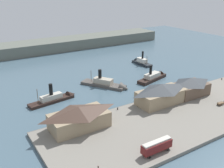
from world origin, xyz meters
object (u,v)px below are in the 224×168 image
at_px(ferry_shed_east_terminal, 190,86).
at_px(ferry_approaching_west, 57,98).
at_px(mooring_post_center_west, 118,109).
at_px(horse_cart, 222,102).
at_px(ferry_approaching_east, 109,84).
at_px(ferry_shed_west_terminal, 79,117).
at_px(ferry_shed_central_terminal, 161,93).
at_px(pedestrian_near_cart, 98,168).
at_px(ferry_near_quay, 140,62).
at_px(mooring_post_east, 222,79).
at_px(street_tram, 157,146).
at_px(ferry_mid_harbor, 154,77).

bearing_deg(ferry_shed_east_terminal, ferry_approaching_west, 151.43).
bearing_deg(mooring_post_center_west, horse_cart, -25.72).
height_order(ferry_shed_east_terminal, ferry_approaching_east, ferry_shed_east_terminal).
bearing_deg(ferry_shed_east_terminal, ferry_shed_west_terminal, 179.63).
distance_m(ferry_shed_central_terminal, mooring_post_center_west, 20.08).
relative_size(ferry_shed_central_terminal, ferry_approaching_west, 0.95).
height_order(pedestrian_near_cart, mooring_post_center_west, pedestrian_near_cart).
distance_m(ferry_shed_central_terminal, pedestrian_near_cart, 49.77).
bearing_deg(ferry_shed_central_terminal, ferry_approaching_west, 141.64).
height_order(ferry_approaching_west, ferry_near_quay, ferry_near_quay).
bearing_deg(mooring_post_east, ferry_shed_east_terminal, -170.86).
bearing_deg(mooring_post_center_west, ferry_shed_central_terminal, -12.98).
distance_m(ferry_shed_west_terminal, horse_cart, 61.25).
xyz_separation_m(street_tram, mooring_post_east, (72.07, 30.20, -1.93)).
distance_m(street_tram, pedestrian_near_cart, 19.00).
relative_size(ferry_shed_central_terminal, street_tram, 2.10).
distance_m(ferry_shed_east_terminal, horse_cart, 15.41).
xyz_separation_m(mooring_post_center_west, ferry_approaching_west, (-16.84, 24.09, -0.31)).
bearing_deg(ferry_mid_harbor, ferry_shed_west_terminal, -155.19).
relative_size(ferry_shed_central_terminal, ferry_approaching_east, 0.88).
distance_m(ferry_shed_central_terminal, ferry_near_quay, 62.09).
distance_m(ferry_shed_central_terminal, street_tram, 35.97).
bearing_deg(mooring_post_center_west, ferry_shed_east_terminal, -7.57).
height_order(ferry_shed_central_terminal, pedestrian_near_cart, ferry_shed_central_terminal).
xyz_separation_m(ferry_approaching_west, ferry_mid_harbor, (55.53, -1.82, 0.16)).
height_order(mooring_post_center_west, ferry_approaching_west, ferry_approaching_west).
xyz_separation_m(ferry_shed_west_terminal, horse_cart, (59.33, -14.89, -3.17)).
xyz_separation_m(mooring_post_east, ferry_approaching_west, (-83.08, 24.08, -0.31)).
relative_size(ferry_approaching_west, ferry_mid_harbor, 1.02).
xyz_separation_m(ferry_shed_west_terminal, pedestrian_near_cart, (-5.45, -23.32, -3.39)).
relative_size(street_tram, ferry_near_quay, 0.62).
relative_size(ferry_approaching_west, ferry_approaching_east, 0.93).
height_order(ferry_shed_west_terminal, mooring_post_center_west, ferry_shed_west_terminal).
bearing_deg(ferry_near_quay, ferry_shed_central_terminal, -119.81).
height_order(ferry_shed_west_terminal, ferry_shed_central_terminal, ferry_shed_central_terminal).
xyz_separation_m(ferry_shed_central_terminal, ferry_approaching_west, (-36.02, 28.51, -4.29)).
relative_size(ferry_shed_west_terminal, mooring_post_east, 23.05).
xyz_separation_m(ferry_shed_central_terminal, ferry_approaching_east, (-7.60, 30.00, -4.30)).
height_order(ferry_shed_east_terminal, street_tram, ferry_shed_east_terminal).
bearing_deg(ferry_mid_harbor, mooring_post_east, -38.94).
height_order(ferry_shed_west_terminal, ferry_near_quay, ferry_shed_west_terminal).
height_order(mooring_post_center_west, ferry_mid_harbor, ferry_mid_harbor).
distance_m(horse_cart, ferry_approaching_west, 71.69).
bearing_deg(pedestrian_near_cart, mooring_post_center_west, 48.48).
distance_m(street_tram, ferry_near_quay, 97.17).
height_order(mooring_post_center_west, ferry_approaching_east, ferry_approaching_east).
distance_m(street_tram, mooring_post_east, 78.16).
xyz_separation_m(street_tram, horse_cart, (46.01, 10.84, -1.46)).
bearing_deg(ferry_near_quay, mooring_post_east, -71.75).
xyz_separation_m(horse_cart, mooring_post_east, (26.06, 19.36, -0.47)).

